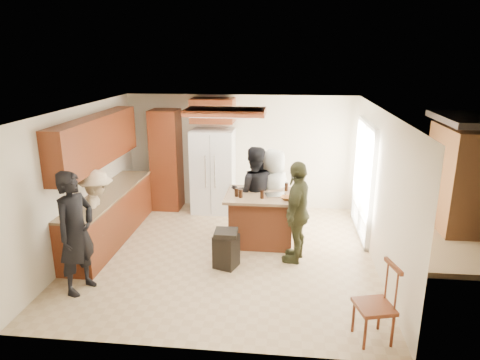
# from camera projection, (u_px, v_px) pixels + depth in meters

# --- Properties ---
(room_shell) EXTENTS (8.00, 5.20, 5.00)m
(room_shell) POSITION_uv_depth(u_px,v_px,m) (460.00, 186.00, 8.29)
(room_shell) COLOR tan
(room_shell) RESTS_ON ground
(person_front_left) EXTENTS (0.66, 0.78, 1.81)m
(person_front_left) POSITION_uv_depth(u_px,v_px,m) (76.00, 233.00, 6.06)
(person_front_left) COLOR black
(person_front_left) RESTS_ON ground
(person_behind_left) EXTENTS (0.91, 0.64, 1.73)m
(person_behind_left) POSITION_uv_depth(u_px,v_px,m) (254.00, 192.00, 7.97)
(person_behind_left) COLOR black
(person_behind_left) RESTS_ON ground
(person_behind_right) EXTENTS (0.96, 0.91, 1.66)m
(person_behind_right) POSITION_uv_depth(u_px,v_px,m) (273.00, 192.00, 8.09)
(person_behind_right) COLOR #97988F
(person_behind_right) RESTS_ON ground
(person_side_right) EXTENTS (0.75, 1.10, 1.71)m
(person_side_right) POSITION_uv_depth(u_px,v_px,m) (297.00, 212.00, 6.99)
(person_side_right) COLOR #3A3B22
(person_side_right) RESTS_ON ground
(person_counter) EXTENTS (0.78, 1.06, 1.50)m
(person_counter) POSITION_uv_depth(u_px,v_px,m) (99.00, 213.00, 7.24)
(person_counter) COLOR tan
(person_counter) RESTS_ON ground
(left_cabinetry) EXTENTS (0.64, 3.00, 2.30)m
(left_cabinetry) POSITION_uv_depth(u_px,v_px,m) (106.00, 190.00, 7.76)
(left_cabinetry) COLOR maroon
(left_cabinetry) RESTS_ON ground
(back_wall_units) EXTENTS (1.80, 0.60, 2.45)m
(back_wall_units) POSITION_uv_depth(u_px,v_px,m) (178.00, 148.00, 9.26)
(back_wall_units) COLOR maroon
(back_wall_units) RESTS_ON ground
(refrigerator) EXTENTS (0.90, 0.76, 1.80)m
(refrigerator) POSITION_uv_depth(u_px,v_px,m) (213.00, 171.00, 9.24)
(refrigerator) COLOR white
(refrigerator) RESTS_ON ground
(kitchen_island) EXTENTS (1.28, 1.03, 0.93)m
(kitchen_island) POSITION_uv_depth(u_px,v_px,m) (261.00, 218.00, 7.77)
(kitchen_island) COLOR #994727
(kitchen_island) RESTS_ON ground
(island_items) EXTENTS (1.04, 0.65, 0.15)m
(island_items) POSITION_uv_depth(u_px,v_px,m) (270.00, 194.00, 7.51)
(island_items) COLOR silver
(island_items) RESTS_ON kitchen_island
(trash_bin) EXTENTS (0.43, 0.43, 0.63)m
(trash_bin) POSITION_uv_depth(u_px,v_px,m) (226.00, 249.00, 6.90)
(trash_bin) COLOR black
(trash_bin) RESTS_ON ground
(spindle_chair) EXTENTS (0.51, 0.51, 0.99)m
(spindle_chair) POSITION_uv_depth(u_px,v_px,m) (376.00, 306.00, 5.10)
(spindle_chair) COLOR maroon
(spindle_chair) RESTS_ON ground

